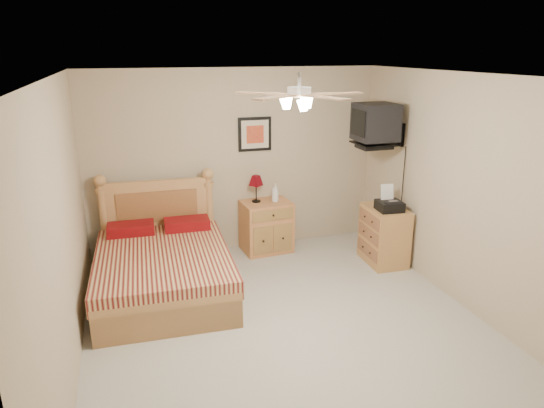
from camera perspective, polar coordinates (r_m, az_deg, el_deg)
The scene contains 17 objects.
floor at distance 5.12m, azimuth 1.94°, elevation -14.34°, with size 4.50×4.50×0.00m, color #A7A297.
ceiling at distance 4.34m, azimuth 2.30°, elevation 14.83°, with size 4.00×4.50×0.04m, color white.
wall_back at distance 6.67m, azimuth -4.30°, elevation 4.97°, with size 4.00×0.04×2.50m, color tan.
wall_front at distance 2.77m, azimuth 18.24°, elevation -15.41°, with size 4.00×0.04×2.50m, color tan.
wall_left at distance 4.38m, azimuth -23.46°, elevation -3.39°, with size 0.04×4.50×2.50m, color tan.
wall_right at distance 5.55m, azimuth 22.01°, elevation 1.06°, with size 0.04×4.50×2.50m, color tan.
bed at distance 5.63m, azimuth -12.84°, elevation -4.62°, with size 1.46×1.92×1.24m, color #C4874A, non-canonical shape.
nightstand at distance 6.78m, azimuth -0.69°, elevation -2.63°, with size 0.66×0.49×0.71m, color #B16738.
table_lamp at distance 6.63m, azimuth -1.88°, elevation 1.82°, with size 0.20×0.20×0.37m, color #5D060F, non-canonical shape.
lotion_bottle at distance 6.65m, azimuth 0.38°, elevation 1.36°, with size 0.10×0.10×0.26m, color silver.
framed_picture at distance 6.64m, azimuth -2.04°, elevation 8.21°, with size 0.46×0.04×0.46m, color black.
dresser at distance 6.56m, azimuth 13.05°, elevation -3.60°, with size 0.45×0.65×0.76m, color #B27C40.
fax_machine at distance 6.29m, azimuth 13.71°, elevation 0.64°, with size 0.30×0.32×0.32m, color black, non-canonical shape.
magazine_lower at distance 6.58m, azimuth 12.15°, elevation 0.13°, with size 0.18×0.24×0.02m, color #B2A28B.
magazine_upper at distance 6.59m, azimuth 12.25°, elevation 0.34°, with size 0.18×0.24×0.02m, color tan.
wall_tv at distance 6.37m, azimuth 13.27°, elevation 9.07°, with size 0.56×0.46×0.58m, color black, non-canonical shape.
ceiling_fan at distance 4.17m, azimuth 3.21°, elevation 12.76°, with size 1.14×1.14×0.28m, color white, non-canonical shape.
Camera 1 is at (-1.44, -4.09, 2.72)m, focal length 32.00 mm.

